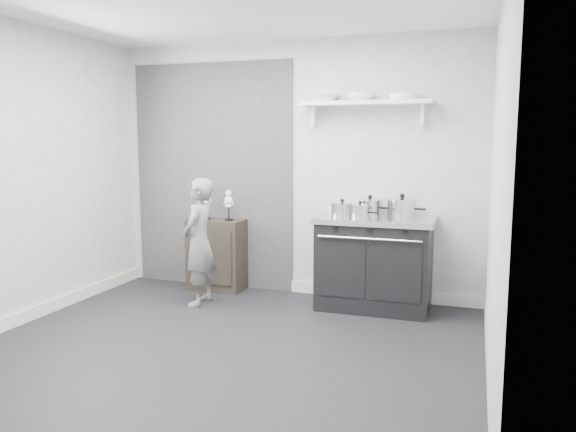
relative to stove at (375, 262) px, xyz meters
name	(u,v)px	position (x,y,z in m)	size (l,w,h in m)	color
ground	(223,348)	(-0.96, -1.48, -0.46)	(4.00, 4.00, 0.00)	black
room_shell	(218,142)	(-1.05, -1.33, 1.18)	(4.02, 3.62, 2.71)	#9F9F9D
wall_shelf	(366,104)	(-0.16, 0.20, 1.55)	(1.30, 0.26, 0.24)	white
stove	(375,262)	(0.00, 0.00, 0.00)	(1.14, 0.71, 0.91)	black
side_cabinet	(217,255)	(-1.78, 0.13, -0.07)	(0.60, 0.35, 0.78)	black
child	(199,242)	(-1.69, -0.44, 0.18)	(0.47, 0.31, 1.28)	slate
pot_front_left	(342,209)	(-0.32, -0.08, 0.52)	(0.31, 0.22, 0.17)	#BCBCBE
pot_back_left	(370,207)	(-0.08, 0.15, 0.53)	(0.34, 0.25, 0.20)	#BCBCBE
pot_back_right	(402,208)	(0.24, 0.08, 0.54)	(0.37, 0.28, 0.23)	#BCBCBE
pot_front_center	(360,211)	(-0.13, -0.13, 0.52)	(0.28, 0.19, 0.16)	#BCBCBE
skeleton_full	(205,199)	(-1.91, 0.13, 0.55)	(0.12, 0.08, 0.44)	silver
skeleton_torso	(229,203)	(-1.63, 0.13, 0.51)	(0.11, 0.07, 0.38)	silver
bowl_large	(323,98)	(-0.59, 0.19, 1.62)	(0.31, 0.31, 0.08)	white
bowl_small	(361,97)	(-0.20, 0.19, 1.62)	(0.26, 0.26, 0.08)	white
plate_stack	(404,97)	(0.21, 0.19, 1.61)	(0.27, 0.27, 0.06)	white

